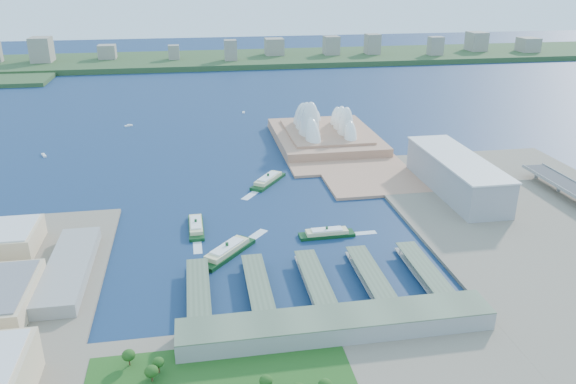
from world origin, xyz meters
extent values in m
plane|color=#0D1D3F|center=(0.00, 0.00, 0.00)|extent=(3000.00, 3000.00, 0.00)
cube|color=#786D5C|center=(240.00, -50.00, 1.50)|extent=(240.00, 500.00, 3.00)
cube|color=#AC795E|center=(107.50, 260.00, 1.50)|extent=(135.00, 220.00, 3.00)
cube|color=#2D4926|center=(0.00, 980.00, 6.00)|extent=(2200.00, 260.00, 12.00)
cube|color=gray|center=(195.00, 80.00, 20.50)|extent=(45.00, 155.00, 35.00)
cube|color=gray|center=(15.00, -135.00, 9.00)|extent=(200.00, 28.00, 12.00)
camera|label=1|loc=(-65.29, -421.03, 218.38)|focal=35.00mm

